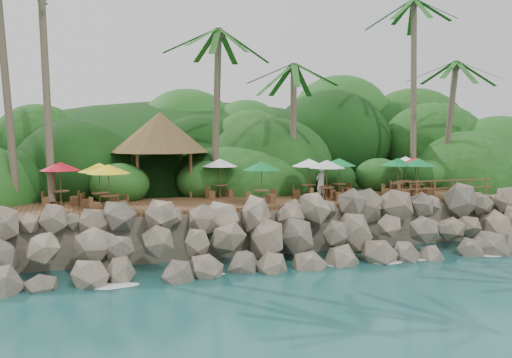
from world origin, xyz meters
name	(u,v)px	position (x,y,z in m)	size (l,w,h in m)	color
ground	(301,272)	(0.00, 0.00, 0.00)	(140.00, 140.00, 0.00)	#19514F
land_base	(211,201)	(0.00, 16.00, 1.05)	(32.00, 25.20, 2.10)	gray
jungle_hill	(189,203)	(0.00, 23.50, 0.00)	(44.80, 28.00, 15.40)	#143811
seawall	(284,236)	(0.00, 2.00, 1.15)	(29.00, 4.00, 2.30)	gray
terrace	(256,202)	(0.00, 6.00, 2.20)	(26.00, 5.00, 0.20)	brown
jungle_foliage	(214,218)	(0.00, 15.00, 0.00)	(44.00, 16.00, 12.00)	#143811
foam_line	(298,269)	(0.00, 0.30, 0.03)	(25.20, 0.80, 0.06)	white
palms	(254,13)	(0.73, 8.59, 12.30)	(31.49, 6.47, 14.49)	brown
palapa	(160,132)	(-4.36, 9.57, 5.79)	(5.35, 5.35, 4.60)	brown
dining_clusters	(289,166)	(1.68, 5.72, 4.04)	(20.78, 5.13, 2.09)	brown
railing	(444,187)	(9.69, 3.65, 2.91)	(6.10, 0.10, 1.00)	brown
waiter	(321,183)	(3.34, 5.33, 3.17)	(0.63, 0.42, 1.74)	white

